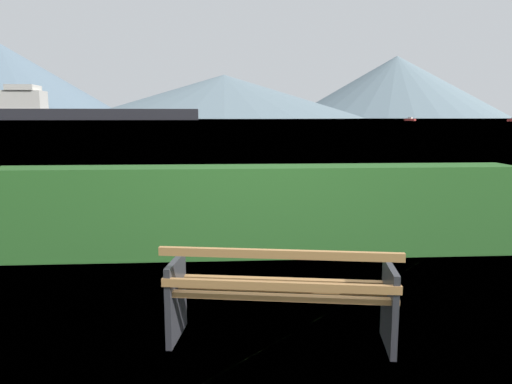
{
  "coord_description": "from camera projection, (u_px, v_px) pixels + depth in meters",
  "views": [
    {
      "loc": [
        -0.45,
        -3.75,
        1.85
      ],
      "look_at": [
        0.0,
        3.08,
        0.77
      ],
      "focal_mm": 33.71,
      "sensor_mm": 36.0,
      "label": 1
    }
  ],
  "objects": [
    {
      "name": "park_bench",
      "position": [
        280.0,
        294.0,
        3.89
      ],
      "size": [
        1.9,
        0.86,
        0.87
      ],
      "color": "#A0703F",
      "rests_on": "ground_plane"
    },
    {
      "name": "distant_hills",
      "position": [
        207.0,
        88.0,
        562.53
      ],
      "size": [
        738.34,
        342.8,
        82.92
      ],
      "color": "slate",
      "rests_on": "ground_plane"
    },
    {
      "name": "fishing_boat_near",
      "position": [
        410.0,
        120.0,
        212.83
      ],
      "size": [
        4.15,
        4.98,
        1.57
      ],
      "color": "#B2332D",
      "rests_on": "water_surface"
    },
    {
      "name": "water_surface",
      "position": [
        225.0,
        120.0,
        306.74
      ],
      "size": [
        620.0,
        620.0,
        0.0
      ],
      "primitive_type": "plane",
      "color": "slate",
      "rests_on": "ground_plane"
    },
    {
      "name": "ground_plane",
      "position": [
        280.0,
        340.0,
        4.01
      ],
      "size": [
        1400.0,
        1400.0,
        0.0
      ],
      "primitive_type": "plane",
      "color": "#567A38"
    },
    {
      "name": "hedge_row",
      "position": [
        258.0,
        211.0,
        6.45
      ],
      "size": [
        6.86,
        0.62,
        1.2
      ],
      "primitive_type": "cube",
      "color": "#285B23",
      "rests_on": "ground_plane"
    },
    {
      "name": "cargo_ship_large",
      "position": [
        77.0,
        110.0,
        268.44
      ],
      "size": [
        116.63,
        21.08,
        18.96
      ],
      "color": "#232328",
      "rests_on": "water_surface"
    }
  ]
}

